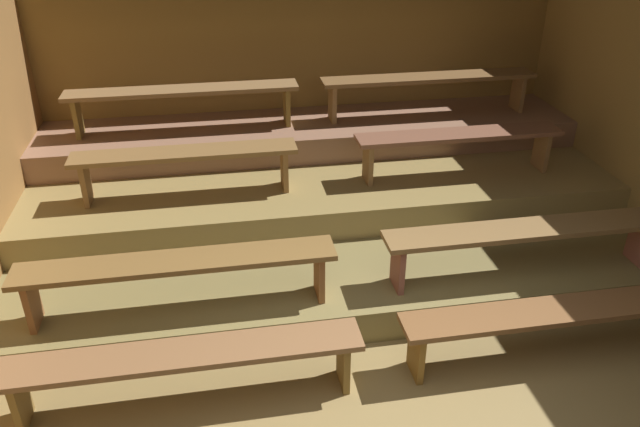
{
  "coord_description": "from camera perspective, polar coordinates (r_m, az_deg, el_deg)",
  "views": [
    {
      "loc": [
        -1.07,
        -2.59,
        3.37
      ],
      "look_at": [
        -0.19,
        2.37,
        0.65
      ],
      "focal_mm": 34.87,
      "sensor_mm": 36.0,
      "label": 1
    }
  ],
  "objects": [
    {
      "name": "wall_back",
      "position": [
        7.66,
        -1.66,
        12.69
      ],
      "size": [
        6.87,
        0.06,
        2.6
      ],
      "primitive_type": "cube",
      "color": "olive",
      "rests_on": "ground"
    },
    {
      "name": "platform_middle",
      "position": [
        6.89,
        -0.14,
        3.29
      ],
      "size": [
        6.07,
        2.24,
        0.3
      ],
      "primitive_type": "cube",
      "color": "olive",
      "rests_on": "platform_lower"
    },
    {
      "name": "bench_middle_left",
      "position": [
        6.16,
        -12.24,
        4.94
      ],
      "size": [
        2.15,
        0.34,
        0.47
      ],
      "color": "brown",
      "rests_on": "platform_middle"
    },
    {
      "name": "bench_floor_right",
      "position": [
        5.19,
        21.11,
        -8.79
      ],
      "size": [
        2.51,
        0.34,
        0.47
      ],
      "color": "brown",
      "rests_on": "ground"
    },
    {
      "name": "bench_lower_left",
      "position": [
        4.99,
        -12.9,
        -4.88
      ],
      "size": [
        2.48,
        0.34,
        0.47
      ],
      "color": "brown",
      "rests_on": "platform_lower"
    },
    {
      "name": "bench_lower_right",
      "position": [
        5.58,
        18.37,
        -1.88
      ],
      "size": [
        2.48,
        0.34,
        0.47
      ],
      "color": "brown",
      "rests_on": "platform_lower"
    },
    {
      "name": "bench_floor_left",
      "position": [
        4.57,
        -12.25,
        -13.0
      ],
      "size": [
        2.51,
        0.34,
        0.47
      ],
      "color": "brown",
      "rests_on": "ground"
    },
    {
      "name": "ground",
      "position": [
        6.09,
        1.85,
        -5.71
      ],
      "size": [
        6.87,
        5.48,
        0.08
      ],
      "primitive_type": "cube",
      "color": "olive"
    },
    {
      "name": "bench_middle_right",
      "position": [
        6.62,
        12.58,
        6.59
      ],
      "size": [
        2.15,
        0.34,
        0.47
      ],
      "color": "brown",
      "rests_on": "platform_middle"
    },
    {
      "name": "platform_lower",
      "position": [
        6.51,
        0.75,
        -1.25
      ],
      "size": [
        6.07,
        3.41,
        0.3
      ],
      "primitive_type": "cube",
      "color": "olive",
      "rests_on": "ground"
    },
    {
      "name": "platform_upper",
      "position": [
        7.29,
        -0.92,
        7.28
      ],
      "size": [
        6.07,
        1.1,
        0.3
      ],
      "primitive_type": "cube",
      "color": "#8B624A",
      "rests_on": "platform_middle"
    },
    {
      "name": "bench_upper_left",
      "position": [
        7.04,
        -12.46,
        10.56
      ],
      "size": [
        2.51,
        0.34,
        0.47
      ],
      "color": "brown",
      "rests_on": "platform_upper"
    },
    {
      "name": "bench_upper_right",
      "position": [
        7.45,
        9.94,
        11.78
      ],
      "size": [
        2.51,
        0.34,
        0.47
      ],
      "color": "brown",
      "rests_on": "platform_upper"
    }
  ]
}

